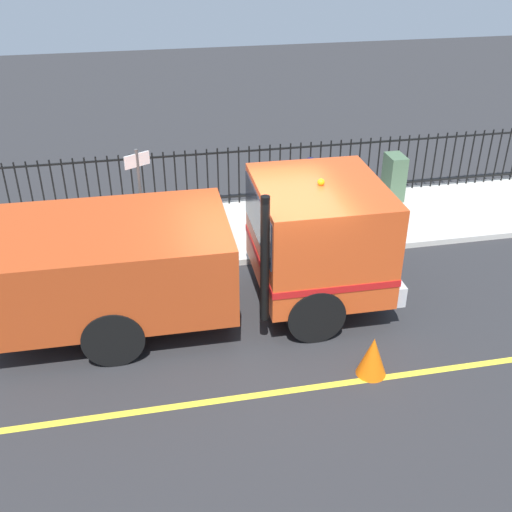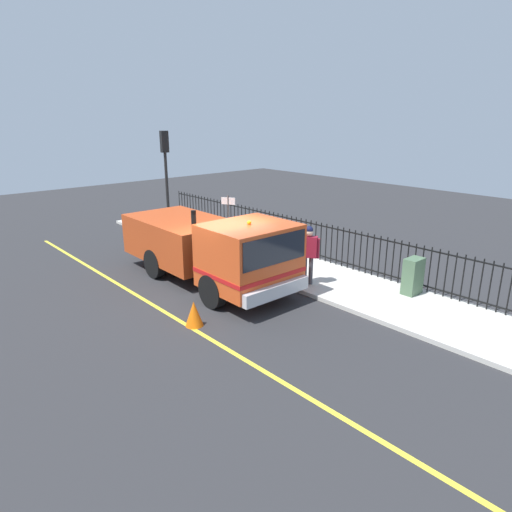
% 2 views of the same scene
% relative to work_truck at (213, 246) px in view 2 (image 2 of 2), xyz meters
% --- Properties ---
extents(ground_plane, '(47.12, 47.12, 0.00)m').
position_rel_work_truck_xyz_m(ground_plane, '(-0.35, -0.69, -1.27)').
color(ground_plane, '#2B2B2D').
rests_on(ground_plane, ground).
extents(sidewalk_slab, '(2.81, 21.42, 0.12)m').
position_rel_work_truck_xyz_m(sidewalk_slab, '(2.86, -0.69, -1.21)').
color(sidewalk_slab, beige).
rests_on(sidewalk_slab, ground).
extents(lane_marking, '(0.12, 19.28, 0.01)m').
position_rel_work_truck_xyz_m(lane_marking, '(-2.26, -0.69, -1.27)').
color(lane_marking, yellow).
rests_on(lane_marking, ground).
extents(work_truck, '(2.50, 6.71, 2.61)m').
position_rel_work_truck_xyz_m(work_truck, '(0.00, 0.00, 0.00)').
color(work_truck, '#D84C1E').
rests_on(work_truck, ground).
extents(worker_standing, '(0.48, 0.57, 1.83)m').
position_rel_work_truck_xyz_m(worker_standing, '(2.00, -2.13, -0.02)').
color(worker_standing, maroon).
rests_on(worker_standing, sidewalk_slab).
extents(iron_fence, '(0.04, 18.24, 1.38)m').
position_rel_work_truck_xyz_m(iron_fence, '(4.14, -0.69, -0.45)').
color(iron_fence, black).
rests_on(iron_fence, sidewalk_slab).
extents(traffic_light_near, '(0.32, 0.24, 4.40)m').
position_rel_work_truck_xyz_m(traffic_light_near, '(1.79, 5.56, 1.95)').
color(traffic_light_near, black).
rests_on(traffic_light_near, sidewalk_slab).
extents(utility_cabinet, '(0.60, 0.39, 1.07)m').
position_rel_work_truck_xyz_m(utility_cabinet, '(3.67, -4.69, -0.61)').
color(utility_cabinet, '#4C6B4C').
rests_on(utility_cabinet, sidewalk_slab).
extents(traffic_cone, '(0.46, 0.46, 0.66)m').
position_rel_work_truck_xyz_m(traffic_cone, '(-2.13, -1.99, -0.94)').
color(traffic_cone, orange).
rests_on(traffic_cone, ground).
extents(street_sign, '(0.27, 0.45, 2.39)m').
position_rel_work_truck_xyz_m(street_sign, '(1.57, 1.20, 0.34)').
color(street_sign, '#4C4C4C').
rests_on(street_sign, sidewalk_slab).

